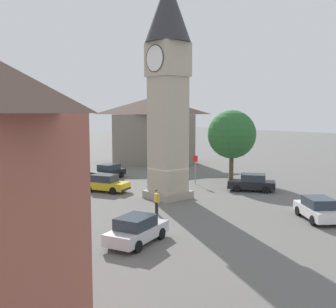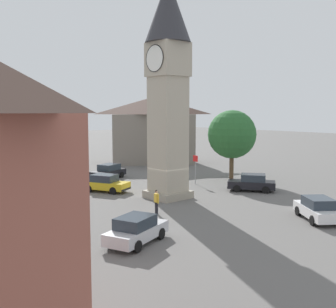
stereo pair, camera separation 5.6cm
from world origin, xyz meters
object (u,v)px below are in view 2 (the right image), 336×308
building_terrace_right (153,130)px  pedestrian (156,199)px  car_black_far (105,183)px  tree (232,134)px  clock_tower (168,70)px  car_silver_kerb (136,230)px  car_green_alley (318,209)px  car_red_corner (108,171)px  lamp_post (57,172)px  car_blue_kerb (252,183)px  road_sign (195,165)px  car_white_side (15,195)px

building_terrace_right → pedestrian: bearing=-39.1°
car_black_far → tree: bearing=74.9°
tree → clock_tower: bearing=-78.9°
car_silver_kerb → car_green_alley: (4.13, 11.70, 0.00)m
car_red_corner → lamp_post: (10.24, -10.83, 2.21)m
car_blue_kerb → road_sign: bearing=-168.1°
pedestrian → building_terrace_right: (-21.05, 17.09, 3.52)m
car_red_corner → road_sign: 9.50m
road_sign → car_white_side: bearing=-99.3°
lamp_post → car_black_far: bearing=124.2°
car_blue_kerb → car_black_far: size_ratio=0.97×
clock_tower → car_blue_kerb: 12.47m
car_black_far → building_terrace_right: size_ratio=0.36×
car_black_far → car_white_side: bearing=-90.9°
car_white_side → car_silver_kerb: bearing=6.3°
car_silver_kerb → car_green_alley: bearing=70.6°
car_green_alley → lamp_post: bearing=-136.3°
car_black_far → car_green_alley: size_ratio=1.04×
car_red_corner → car_green_alley: 22.86m
car_silver_kerb → pedestrian: bearing=130.3°
clock_tower → car_red_corner: 14.83m
car_blue_kerb → car_black_far: (-8.43, -9.89, 0.00)m
car_white_side → lamp_post: lamp_post is taller
car_red_corner → car_black_far: 6.91m
car_silver_kerb → car_black_far: bearing=153.6°
car_silver_kerb → road_sign: road_sign is taller
clock_tower → car_blue_kerb: (2.85, 7.44, -9.59)m
tree → pedestrian: bearing=-69.6°
car_white_side → building_terrace_right: 26.61m
car_silver_kerb → tree: tree is taller
car_blue_kerb → tree: tree is taller
building_terrace_right → car_silver_kerb: bearing=-41.1°
car_green_alley → road_sign: bearing=166.8°
car_white_side → tree: size_ratio=0.62×
car_green_alley → pedestrian: 10.73m
car_silver_kerb → car_red_corner: (-18.71, 10.51, 0.00)m
car_blue_kerb → lamp_post: (-3.81, -16.70, 2.21)m
building_terrace_right → car_red_corner: bearing=-60.5°
car_blue_kerb → lamp_post: 17.27m
tree → building_terrace_right: building_terrace_right is taller
car_white_side → car_black_far: same height
car_black_far → lamp_post: 8.52m
car_blue_kerb → pedestrian: bearing=-87.6°
car_blue_kerb → car_black_far: bearing=-130.5°
car_blue_kerb → car_red_corner: 15.22m
car_white_side → car_green_alley: bearing=37.2°
clock_tower → car_red_corner: (-11.20, 1.58, -9.59)m
pedestrian → clock_tower: bearing=129.6°
car_red_corner → pedestrian: size_ratio=2.63×
car_silver_kerb → lamp_post: (-8.47, -0.32, 2.21)m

